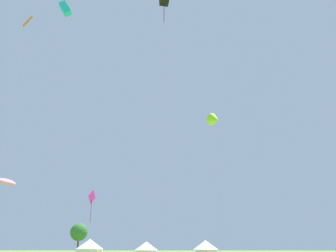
% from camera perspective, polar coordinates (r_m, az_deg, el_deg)
% --- Properties ---
extents(kite_orange_diamond, '(2.00, 3.06, 29.32)m').
position_cam_1_polar(kite_orange_diamond, '(48.05, -22.19, 15.24)').
color(kite_orange_diamond, orange).
rests_on(kite_orange_diamond, ground).
extents(kite_cyan_box, '(2.37, 2.93, 34.51)m').
position_cam_1_polar(kite_cyan_box, '(53.56, -16.58, 17.97)').
color(kite_cyan_box, '#1EB7CC').
rests_on(kite_cyan_box, ground).
extents(kite_pink_parafoil, '(3.76, 3.98, 11.63)m').
position_cam_1_polar(kite_pink_parafoil, '(58.35, -25.05, -8.36)').
color(kite_pink_parafoil, pink).
rests_on(kite_pink_parafoil, ground).
extents(kite_magenta_diamond, '(1.55, 2.50, 11.58)m').
position_cam_1_polar(kite_magenta_diamond, '(65.82, -12.43, -11.53)').
color(kite_magenta_diamond, '#E02DA3').
rests_on(kite_magenta_diamond, ground).
extents(kite_lime_delta, '(3.08, 3.85, 22.69)m').
position_cam_1_polar(kite_lime_delta, '(57.39, 7.75, 1.04)').
color(kite_lime_delta, '#99DB2D').
rests_on(kite_lime_delta, ground).
extents(festival_tent_left, '(4.45, 4.45, 2.90)m').
position_cam_1_polar(festival_tent_left, '(61.46, -12.79, -18.89)').
color(festival_tent_left, white).
rests_on(festival_tent_left, ground).
extents(festival_tent_center, '(3.82, 3.82, 2.48)m').
position_cam_1_polar(festival_tent_center, '(59.66, -3.61, -19.52)').
color(festival_tent_center, white).
rests_on(festival_tent_center, ground).
extents(festival_tent_right, '(4.11, 4.11, 2.67)m').
position_cam_1_polar(festival_tent_right, '(59.30, 6.21, -19.35)').
color(festival_tent_right, white).
rests_on(festival_tent_right, ground).
extents(tree_distant_left, '(4.37, 4.37, 7.42)m').
position_cam_1_polar(tree_distant_left, '(94.74, -14.47, -16.59)').
color(tree_distant_left, brown).
rests_on(tree_distant_left, ground).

